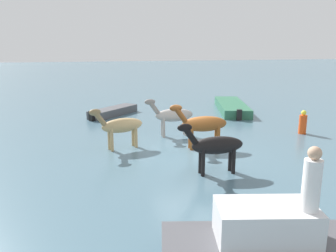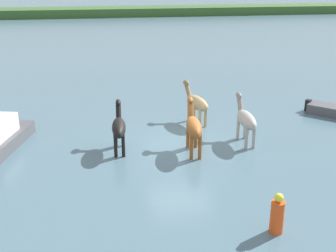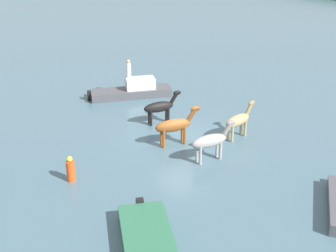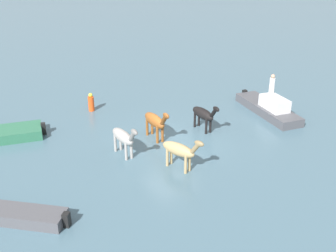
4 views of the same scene
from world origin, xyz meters
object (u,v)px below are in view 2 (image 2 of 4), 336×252
object	(u,v)px
horse_dun_straggler	(119,127)
horse_rear_stallion	(196,103)
horse_lead	(194,127)
buoy_channel_marker	(277,215)
horse_dark_mare	(246,119)

from	to	relation	value
horse_dun_straggler	horse_rear_stallion	world-z (taller)	horse_rear_stallion
horse_lead	horse_rear_stallion	bearing A→B (deg)	-9.45
horse_dun_straggler	buoy_channel_marker	xyz separation A→B (m)	(3.69, -6.19, -0.44)
horse_dark_mare	horse_dun_straggler	bearing A→B (deg)	90.91
horse_dun_straggler	buoy_channel_marker	bearing A→B (deg)	-145.62
horse_rear_stallion	horse_dark_mare	bearing A→B (deg)	-166.74
horse_lead	horse_dark_mare	bearing A→B (deg)	-69.40
horse_dun_straggler	buoy_channel_marker	world-z (taller)	horse_dun_straggler
horse_lead	buoy_channel_marker	distance (m)	5.66
horse_dark_mare	horse_rear_stallion	world-z (taller)	horse_dark_mare
horse_rear_stallion	horse_lead	distance (m)	3.32
buoy_channel_marker	horse_lead	bearing A→B (deg)	99.74
buoy_channel_marker	horse_rear_stallion	bearing A→B (deg)	90.57
horse_rear_stallion	horse_lead	bearing A→B (deg)	150.21
horse_lead	buoy_channel_marker	world-z (taller)	horse_lead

